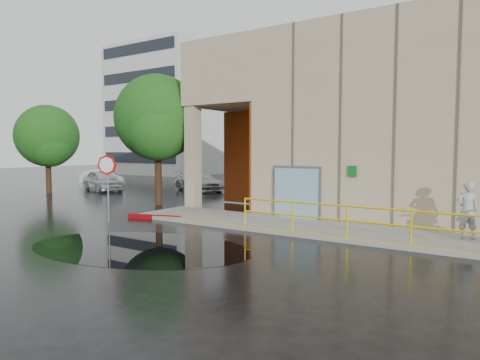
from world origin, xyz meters
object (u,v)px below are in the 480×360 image
Objects in this scene: car_a at (102,180)px; tree_far at (48,138)px; person at (467,210)px; tree_near at (158,121)px; stop_sign at (107,173)px; car_b at (101,178)px; red_curb at (154,217)px; car_c at (199,181)px.

tree_far reaches higher than car_a.
person reaches higher than car_a.
car_a is 10.38m from tree_near.
person is 24.01m from car_a.
car_a is (-11.02, 8.59, -1.23)m from stop_sign.
tree_far reaches higher than stop_sign.
tree_near is at bearing -113.58° from car_b.
person is 25.11m from tree_far.
stop_sign is 0.63× the size of car_a.
tree_near is at bearing -92.03° from car_a.
red_curb is 13.91m from car_a.
car_b reaches higher than red_curb.
tree_far is (-12.46, 5.44, 1.69)m from stop_sign.
stop_sign is 13.47m from car_c.
tree_near reaches higher than person.
car_a is 4.53m from tree_far.
stop_sign reaches higher than car_c.
person is 0.66× the size of stop_sign.
stop_sign is 0.68× the size of car_b.
car_c is 0.79× the size of tree_far.
car_a reaches higher than car_b.
car_a is 0.92× the size of car_c.
tree_far is (-7.17, -6.89, 2.98)m from car_c.
tree_near is at bearing -28.81° from person.
red_curb is 14.42m from tree_far.
car_c is (-17.72, 8.83, -0.37)m from person.
tree_far is at bearing 156.29° from stop_sign.
tree_near is (-2.02, 4.95, 2.44)m from stop_sign.
tree_near is 10.47m from tree_far.
red_curb is at bearing -119.25° from car_b.
red_curb is 12.45m from car_c.
car_a reaches higher than red_curb.
tree_far is at bearing 175.57° from car_a.
red_curb is at bearing -16.03° from tree_far.
tree_near reaches higher than tree_far.
red_curb is 17.29m from car_b.
person is 0.45× the size of car_b.
tree_near is at bearing 131.70° from red_curb.
car_c is at bearing 113.06° from stop_sign.
red_curb is 0.41× the size of tree_far.
stop_sign is at bearing -137.23° from car_c.
stop_sign reaches higher than car_b.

